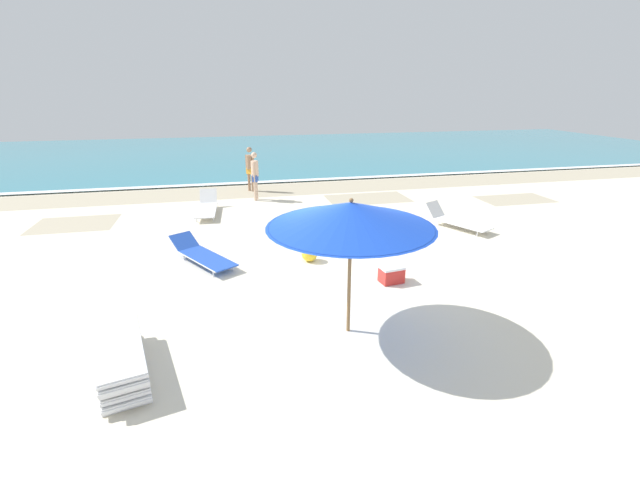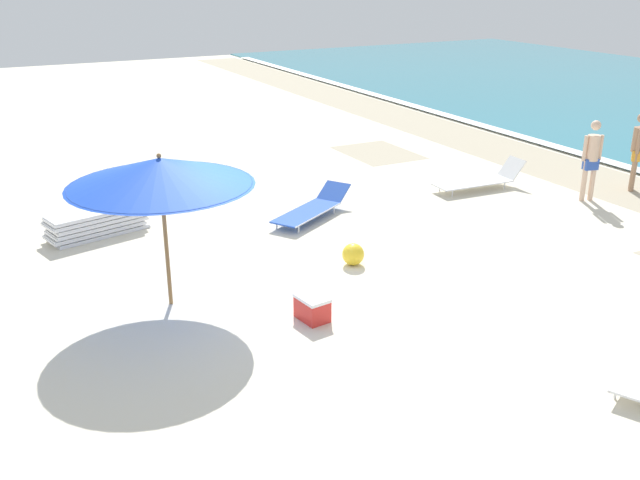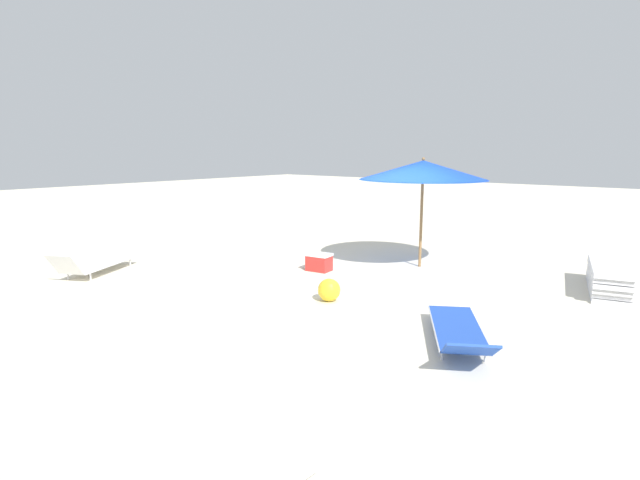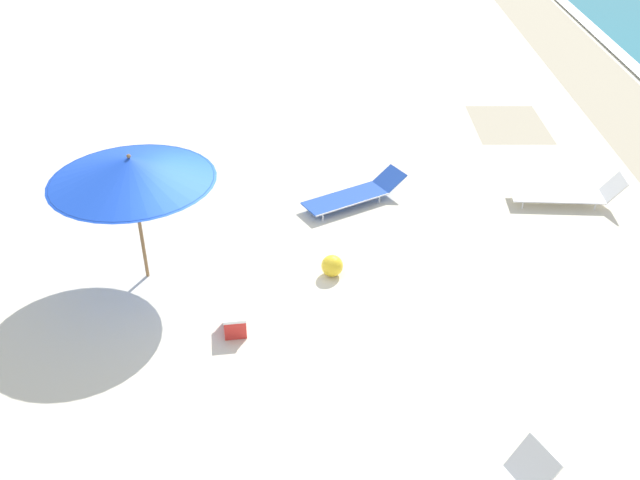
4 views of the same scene
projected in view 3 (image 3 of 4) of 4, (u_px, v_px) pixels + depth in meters
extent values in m
cube|color=beige|center=(370.00, 285.00, 9.68)|extent=(60.00, 60.00, 0.16)
cylinder|color=olive|center=(421.00, 219.00, 10.66)|extent=(0.06, 0.06, 2.08)
cone|color=blue|center=(423.00, 170.00, 10.47)|extent=(2.69, 2.69, 0.40)
cylinder|color=#13359C|center=(423.00, 179.00, 10.51)|extent=(2.61, 2.61, 0.01)
sphere|color=olive|center=(423.00, 159.00, 10.43)|extent=(0.07, 0.07, 0.07)
cube|color=white|center=(608.00, 289.00, 8.89)|extent=(1.01, 1.89, 0.03)
cube|color=silver|center=(608.00, 291.00, 8.89)|extent=(1.03, 1.93, 0.04)
cube|color=white|center=(608.00, 283.00, 8.94)|extent=(1.01, 1.89, 0.03)
cube|color=silver|center=(608.00, 285.00, 8.95)|extent=(1.03, 1.93, 0.04)
cube|color=white|center=(609.00, 280.00, 8.88)|extent=(1.01, 1.89, 0.03)
cube|color=silver|center=(608.00, 281.00, 8.89)|extent=(1.03, 1.93, 0.04)
cube|color=white|center=(609.00, 275.00, 8.84)|extent=(1.01, 1.89, 0.03)
cube|color=silver|center=(609.00, 277.00, 8.84)|extent=(1.03, 1.93, 0.04)
cube|color=white|center=(609.00, 270.00, 8.89)|extent=(1.01, 1.89, 0.03)
cube|color=silver|center=(609.00, 271.00, 8.89)|extent=(1.03, 1.93, 0.04)
cube|color=white|center=(610.00, 266.00, 8.84)|extent=(1.01, 1.89, 0.03)
cube|color=silver|center=(610.00, 267.00, 8.84)|extent=(1.03, 1.93, 0.04)
cylinder|color=silver|center=(255.00, 458.00, 3.98)|extent=(0.03, 0.03, 0.16)
cube|color=white|center=(100.00, 264.00, 10.31)|extent=(1.27, 1.76, 0.03)
cylinder|color=silver|center=(113.00, 265.00, 10.24)|extent=(0.76, 1.51, 0.03)
cylinder|color=silver|center=(88.00, 263.00, 10.37)|extent=(0.76, 1.51, 0.03)
cube|color=white|center=(65.00, 265.00, 9.31)|extent=(0.68, 0.58, 0.45)
cylinder|color=silver|center=(130.00, 262.00, 10.89)|extent=(0.03, 0.03, 0.16)
cylinder|color=silver|center=(110.00, 261.00, 11.01)|extent=(0.03, 0.03, 0.16)
cylinder|color=silver|center=(91.00, 277.00, 9.64)|extent=(0.03, 0.03, 0.16)
cylinder|color=silver|center=(68.00, 275.00, 9.76)|extent=(0.03, 0.03, 0.16)
cube|color=blue|center=(457.00, 327.00, 6.63)|extent=(1.41, 1.80, 0.03)
cylinder|color=silver|center=(480.00, 329.00, 6.59)|extent=(0.93, 1.50, 0.03)
cylinder|color=silver|center=(434.00, 326.00, 6.67)|extent=(0.93, 1.50, 0.03)
cube|color=blue|center=(470.00, 350.00, 5.53)|extent=(0.74, 0.71, 0.31)
cylinder|color=silver|center=(468.00, 318.00, 7.28)|extent=(0.03, 0.03, 0.16)
cylinder|color=silver|center=(433.00, 317.00, 7.35)|extent=(0.03, 0.03, 0.16)
cylinder|color=silver|center=(486.00, 356.00, 5.96)|extent=(0.03, 0.03, 0.16)
cylinder|color=silver|center=(442.00, 353.00, 6.02)|extent=(0.03, 0.03, 0.16)
sphere|color=yellow|center=(329.00, 290.00, 8.34)|extent=(0.38, 0.38, 0.38)
cube|color=red|center=(319.00, 263.00, 10.45)|extent=(0.52, 0.40, 0.32)
cube|color=white|center=(319.00, 255.00, 10.41)|extent=(0.54, 0.42, 0.05)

